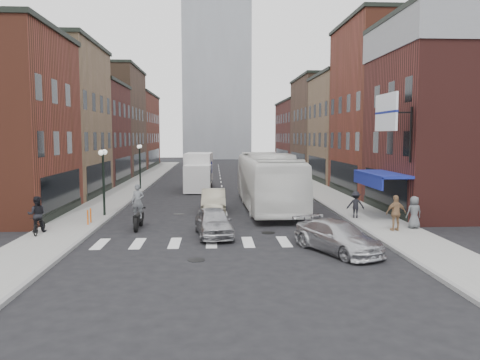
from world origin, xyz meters
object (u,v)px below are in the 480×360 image
at_px(sedan_left_far, 214,200).
at_px(ped_right_c, 414,212).
at_px(streetlamp_far, 140,158).
at_px(transit_bus, 268,181).
at_px(parked_bicycle, 39,225).
at_px(billboard_sign, 388,114).
at_px(streetlamp_near, 103,170).
at_px(ped_left_solo, 37,214).
at_px(curb_car, 338,237).
at_px(box_truck, 199,172).
at_px(sedan_left_near, 214,222).
at_px(ped_right_a, 356,205).
at_px(motorcycle_rider, 138,208).
at_px(ped_right_b, 396,213).
at_px(bike_rack, 89,216).

height_order(sedan_left_far, ped_right_c, ped_right_c).
relative_size(streetlamp_far, transit_bus, 0.31).
height_order(parked_bicycle, ped_right_c, ped_right_c).
distance_m(billboard_sign, streetlamp_near, 16.68).
relative_size(transit_bus, ped_left_solo, 7.47).
bearing_deg(curb_car, box_truck, 80.59).
height_order(billboard_sign, parked_bicycle, billboard_sign).
bearing_deg(sedan_left_near, sedan_left_far, 83.13).
relative_size(billboard_sign, ped_right_a, 2.38).
bearing_deg(ped_right_a, motorcycle_rider, 20.32).
bearing_deg(ped_right_b, ped_right_c, -161.16).
xyz_separation_m(streetlamp_far, ped_left_solo, (-2.20, -18.85, -1.86)).
height_order(streetlamp_near, ped_right_c, streetlamp_near).
distance_m(bike_rack, box_truck, 17.70).
xyz_separation_m(motorcycle_rider, ped_right_a, (12.30, 1.89, -0.20)).
xyz_separation_m(sedan_left_near, ped_left_solo, (-8.80, 0.72, 0.35)).
height_order(box_truck, sedan_left_far, box_truck).
bearing_deg(billboard_sign, ped_right_c, -55.21).
bearing_deg(ped_right_c, bike_rack, -15.67).
bearing_deg(transit_bus, motorcycle_rider, -139.73).
relative_size(box_truck, ped_left_solo, 4.28).
xyz_separation_m(streetlamp_far, curb_car, (11.88, -23.06, -2.25)).
xyz_separation_m(ped_left_solo, ped_right_c, (19.20, -0.11, -0.06)).
xyz_separation_m(billboard_sign, parked_bicycle, (-17.92, -1.77, -5.54)).
bearing_deg(motorcycle_rider, curb_car, -25.62).
xyz_separation_m(sedan_left_near, ped_right_a, (8.31, 3.83, 0.23)).
xyz_separation_m(sedan_left_far, parked_bicycle, (-8.53, -7.27, -0.14)).
xyz_separation_m(ped_right_a, ped_right_b, (0.91, -3.78, 0.13)).
relative_size(sedan_left_near, curb_car, 0.90).
distance_m(sedan_left_near, parked_bicycle, 8.54).
bearing_deg(streetlamp_far, box_truck, 1.16).
bearing_deg(parked_bicycle, transit_bus, 31.63).
bearing_deg(streetlamp_near, ped_right_b, -19.22).
xyz_separation_m(sedan_left_near, curb_car, (5.28, -3.49, -0.04)).
height_order(streetlamp_near, ped_left_solo, streetlamp_near).
bearing_deg(ped_left_solo, motorcycle_rider, 179.36).
bearing_deg(sedan_left_near, streetlamp_near, 132.98).
bearing_deg(curb_car, streetlamp_near, 117.30).
height_order(box_truck, ped_left_solo, box_truck).
relative_size(billboard_sign, transit_bus, 0.27).
relative_size(motorcycle_rider, ped_left_solo, 1.34).
bearing_deg(ped_right_c, curb_car, 30.50).
height_order(billboard_sign, sedan_left_near, billboard_sign).
distance_m(parked_bicycle, ped_right_c, 18.94).
height_order(billboard_sign, transit_bus, billboard_sign).
height_order(transit_bus, ped_left_solo, transit_bus).
height_order(streetlamp_near, transit_bus, streetlamp_near).
xyz_separation_m(curb_car, ped_left_solo, (-14.08, 4.21, 0.39)).
relative_size(bike_rack, sedan_left_far, 0.18).
xyz_separation_m(streetlamp_far, ped_right_b, (15.81, -19.51, -1.85)).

